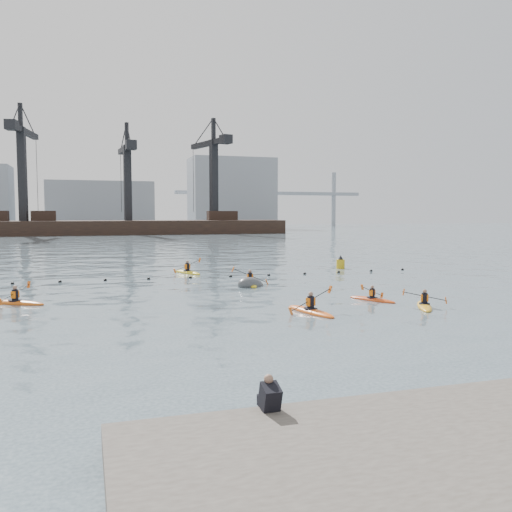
# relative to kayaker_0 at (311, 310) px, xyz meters

# --- Properties ---
(ground) EXTENTS (400.00, 400.00, 0.00)m
(ground) POSITION_rel_kayaker_0_xyz_m (-0.95, -7.05, -0.11)
(ground) COLOR #394A53
(ground) RESTS_ON ground
(float_line) EXTENTS (33.24, 0.73, 0.24)m
(float_line) POSITION_rel_kayaker_0_xyz_m (-1.45, 15.48, -0.08)
(float_line) COLOR black
(float_line) RESTS_ON ground
(barge_pier) EXTENTS (72.00, 19.30, 29.50)m
(barge_pier) POSITION_rel_kayaker_0_xyz_m (-1.18, 102.94, 1.78)
(barge_pier) COLOR black
(barge_pier) RESTS_ON ground
(skyline) EXTENTS (141.00, 28.00, 22.00)m
(skyline) POSITION_rel_kayaker_0_xyz_m (1.28, 143.22, 9.14)
(skyline) COLOR gray
(skyline) RESTS_ON ground
(kayaker_0) EXTENTS (2.45, 3.65, 1.36)m
(kayaker_0) POSITION_rel_kayaker_0_xyz_m (0.00, 0.00, 0.00)
(kayaker_0) COLOR orange
(kayaker_0) RESTS_ON ground
(kayaker_1) EXTENTS (2.14, 3.14, 1.04)m
(kayaker_1) POSITION_rel_kayaker_0_xyz_m (6.11, -0.31, -0.01)
(kayaker_1) COLOR gold
(kayaker_1) RESTS_ON ground
(kayaker_2) EXTENTS (3.30, 2.43, 1.20)m
(kayaker_2) POSITION_rel_kayaker_0_xyz_m (-13.78, 6.91, -0.00)
(kayaker_2) COLOR #CB5613
(kayaker_2) RESTS_ON ground
(kayaker_3) EXTENTS (2.47, 3.62, 1.38)m
(kayaker_3) POSITION_rel_kayaker_0_xyz_m (0.18, 10.62, -0.00)
(kayaker_3) COLOR yellow
(kayaker_3) RESTS_ON ground
(kayaker_4) EXTENTS (1.87, 2.90, 1.09)m
(kayaker_4) POSITION_rel_kayaker_0_xyz_m (4.64, 2.35, -0.02)
(kayaker_4) COLOR #D14313
(kayaker_4) RESTS_ON ground
(kayaker_5) EXTENTS (2.36, 3.62, 1.30)m
(kayaker_5) POSITION_rel_kayaker_0_xyz_m (-2.56, 18.76, 0.00)
(kayaker_5) COLOR yellow
(kayaker_5) RESTS_ON ground
(mooring_buoy) EXTENTS (2.79, 2.61, 1.60)m
(mooring_buoy) POSITION_rel_kayaker_0_xyz_m (0.04, 10.01, -0.11)
(mooring_buoy) COLOR #383A3D
(mooring_buoy) RESTS_ON ground
(nav_buoy) EXTENTS (0.72, 0.72, 1.31)m
(nav_buoy) POSITION_rel_kayaker_0_xyz_m (10.67, 18.41, 0.29)
(nav_buoy) COLOR gold
(nav_buoy) RESTS_ON ground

